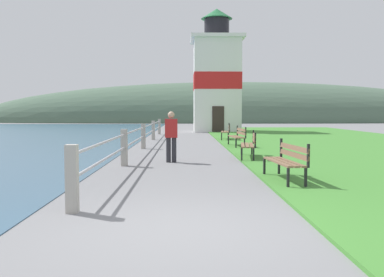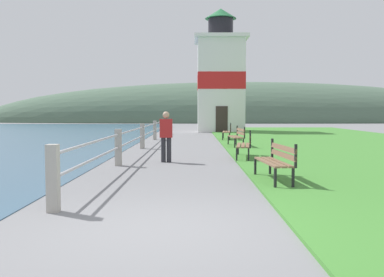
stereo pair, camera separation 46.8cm
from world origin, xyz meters
name	(u,v)px [view 1 (the left image)]	position (x,y,z in m)	size (l,w,h in m)	color
ground_plane	(181,230)	(0.00, 0.00, 0.00)	(160.00, 160.00, 0.00)	slate
grass_verge	(349,145)	(7.83, 14.31, 0.03)	(12.00, 42.92, 0.06)	#428433
seawall_railing	(143,134)	(-1.73, 12.66, 0.63)	(0.18, 23.50, 1.08)	#A8A399
park_bench_near	(287,159)	(2.36, 3.83, 0.54)	(0.62, 1.89, 0.94)	brown
park_bench_midway	(250,143)	(2.24, 8.57, 0.54)	(0.71, 1.99, 0.94)	brown
park_bench_far	(238,135)	(2.44, 13.34, 0.54)	(0.60, 1.94, 0.94)	brown
park_bench_by_lighthouse	(227,131)	(2.39, 18.02, 0.54)	(0.63, 1.80, 0.94)	brown
lighthouse	(217,79)	(2.57, 28.25, 4.18)	(4.10, 4.10, 9.64)	white
person_strolling	(171,135)	(-0.38, 7.71, 0.87)	(0.39, 0.21, 1.60)	#28282D
distant_hillside	(237,122)	(8.00, 58.61, 0.00)	(80.00, 16.00, 12.00)	#4C6651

